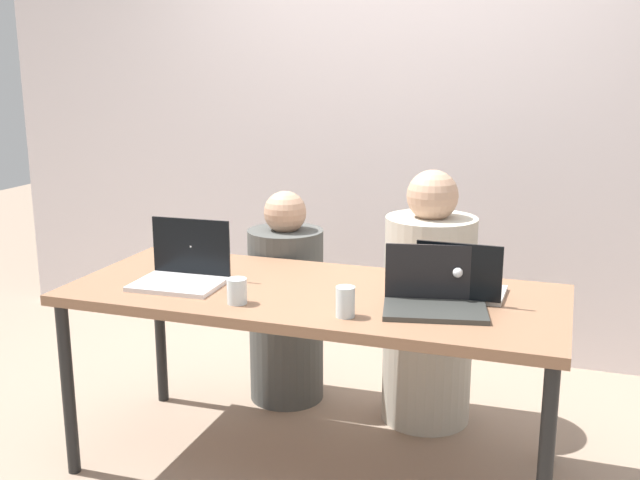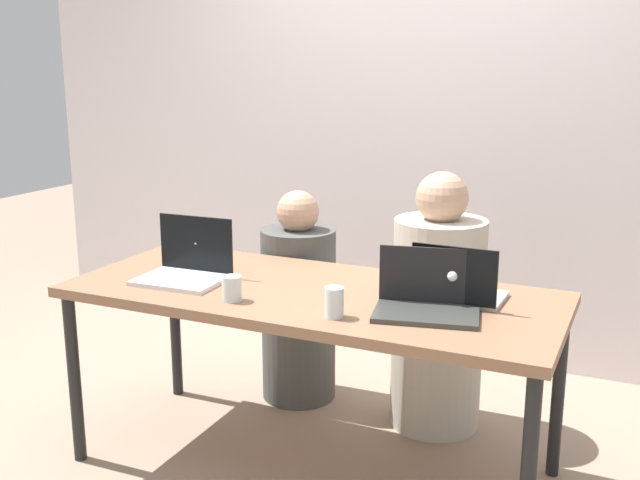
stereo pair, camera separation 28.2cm
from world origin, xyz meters
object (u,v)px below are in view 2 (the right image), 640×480
Objects in this scene: laptop_front_right at (427,300)px; water_glass_right at (334,304)px; water_glass_left at (232,290)px; laptop_back_right at (459,289)px; laptop_front_left at (186,267)px; person_on_right at (438,316)px; person_on_left at (299,307)px.

laptop_front_right is 0.33m from water_glass_right.
water_glass_left is at bearing -178.91° from laptop_front_right.
laptop_back_right is at bearing 23.89° from water_glass_left.
laptop_back_right is 0.49m from water_glass_right.
laptop_front_left is at bearing 168.04° from laptop_front_right.
laptop_front_right is at bearing 91.71° from person_on_right.
water_glass_right is (0.55, -0.83, 0.34)m from person_on_left.
water_glass_left is (0.31, -0.16, -0.01)m from laptop_front_left.
laptop_front_left is 3.22× the size of water_glass_right.
laptop_front_right is (0.83, -0.66, 0.35)m from person_on_left.
laptop_front_right is 1.00m from laptop_front_left.
person_on_left is 0.77m from laptop_front_left.
person_on_left reaches higher than laptop_back_right.
water_glass_right is at bearing -15.48° from laptop_front_left.
person_on_right is 12.38× the size of water_glass_left.
laptop_front_right is 0.19m from laptop_back_right.
laptop_front_left reaches higher than laptop_back_right.
laptop_front_right is at bearing -2.11° from laptop_front_left.
laptop_front_left reaches higher than laptop_front_right.
laptop_back_right reaches higher than water_glass_right.
person_on_right is at bearing -172.28° from person_on_left.
laptop_back_right is 0.83m from water_glass_left.
laptop_front_left reaches higher than water_glass_right.
person_on_right is 0.60m from laptop_back_right.
person_on_left is 1.11m from laptop_front_right.
water_glass_right is (-0.34, -0.35, -0.00)m from laptop_back_right.
water_glass_left is (-0.41, 0.01, -0.01)m from water_glass_right.
laptop_front_left is at bearing 82.92° from person_on_left.
laptop_front_right is (0.14, -0.66, 0.29)m from person_on_right.
person_on_right reaches higher than person_on_left.
water_glass_right is 0.41m from water_glass_left.
laptop_back_right reaches higher than laptop_front_right.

